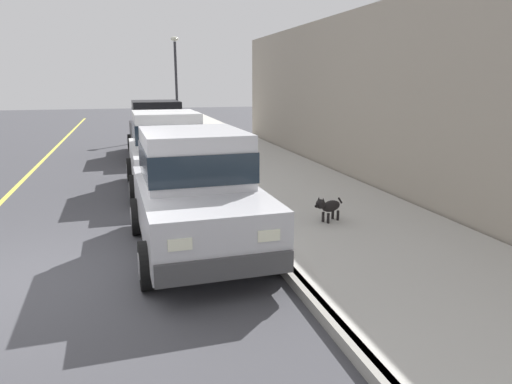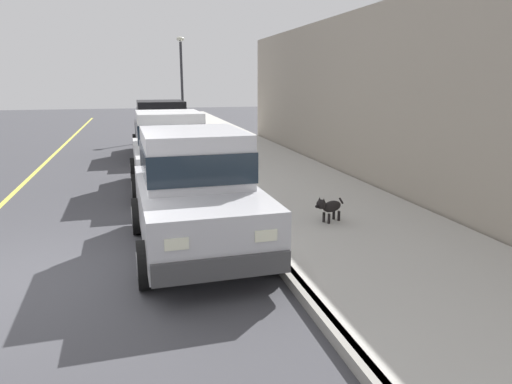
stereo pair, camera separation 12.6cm
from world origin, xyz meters
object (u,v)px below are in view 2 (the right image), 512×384
Objects in this scene: dog_black at (329,207)px; car_silver_hatchback at (196,190)px; street_lamp at (182,74)px; car_black_sedan at (162,128)px; car_white_hatchback at (170,149)px.

car_silver_hatchback is at bearing -170.79° from dog_black.
street_lamp reaches higher than dog_black.
car_black_sedan is (0.05, 9.82, 0.01)m from car_silver_hatchback.
car_black_sedan reaches higher than car_white_hatchback.
car_silver_hatchback reaches higher than dog_black.
car_black_sedan is at bearing 88.87° from car_white_hatchback.
car_black_sedan is 6.60× the size of dog_black.
car_white_hatchback is at bearing 121.57° from dog_black.
car_silver_hatchback is at bearing -90.31° from car_black_sedan.
car_black_sedan is (0.11, 5.39, 0.01)m from car_white_hatchback.
car_silver_hatchback is 0.83× the size of car_black_sedan.
dog_black is (2.48, -4.04, -0.55)m from car_white_hatchback.
car_white_hatchback is at bearing -97.46° from street_lamp.
street_lamp is (1.33, 5.60, 1.92)m from car_black_sedan.
dog_black is (2.37, -9.43, -0.55)m from car_black_sedan.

